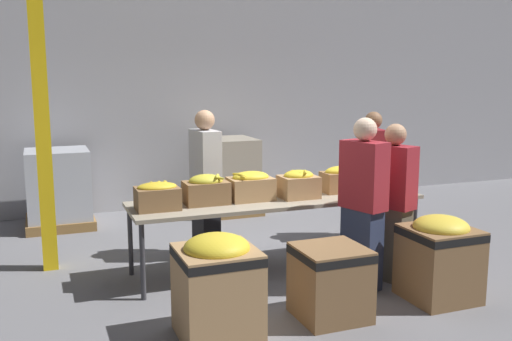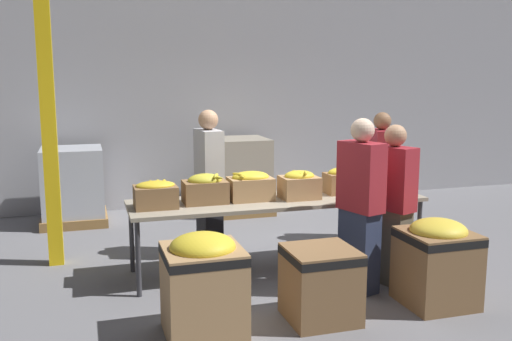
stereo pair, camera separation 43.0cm
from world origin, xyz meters
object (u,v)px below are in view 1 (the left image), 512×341
object	(u,v)px
donation_bin_0	(217,283)
pallet_stack_1	(59,189)
donation_bin_2	(439,255)
banana_box_2	(251,186)
banana_box_4	(342,178)
volunteer_0	(206,185)
support_pillar	(40,85)
volunteer_2	(363,205)
pallet_stack_0	(226,176)
donation_bin_1	(330,280)
volunteer_3	(393,204)
banana_box_0	(157,195)
sorting_table	(277,202)
banana_box_3	(299,184)
banana_box_5	(386,177)
volunteer_1	(372,176)
banana_box_1	(206,189)

from	to	relation	value
donation_bin_0	pallet_stack_1	bearing A→B (deg)	104.48
donation_bin_2	pallet_stack_1	world-z (taller)	pallet_stack_1
banana_box_2	banana_box_4	world-z (taller)	banana_box_2
volunteer_0	support_pillar	xyz separation A→B (m)	(-1.72, 0.19, 1.15)
volunteer_2	volunteer_0	bearing A→B (deg)	20.25
volunteer_2	banana_box_2	bearing A→B (deg)	28.12
pallet_stack_0	donation_bin_1	bearing A→B (deg)	-95.23
donation_bin_0	donation_bin_2	world-z (taller)	donation_bin_0
banana_box_2	volunteer_3	bearing A→B (deg)	-31.74
volunteer_0	donation_bin_0	size ratio (longest dim) A/B	2.00
banana_box_0	donation_bin_1	bearing A→B (deg)	-46.66
sorting_table	donation_bin_0	distance (m)	1.76
banana_box_3	volunteer_3	xyz separation A→B (m)	(0.73, -0.70, -0.13)
banana_box_5	volunteer_2	bearing A→B (deg)	-134.77
volunteer_3	donation_bin_1	xyz separation A→B (m)	(-1.03, -0.60, -0.46)
banana_box_0	banana_box_2	size ratio (longest dim) A/B	0.91
banana_box_3	volunteer_2	size ratio (longest dim) A/B	0.24
banana_box_2	volunteer_1	world-z (taller)	volunteer_1
sorting_table	volunteer_0	world-z (taller)	volunteer_0
donation_bin_2	donation_bin_0	bearing A→B (deg)	180.00
banana_box_0	banana_box_1	bearing A→B (deg)	7.25
volunteer_2	banana_box_1	bearing A→B (deg)	40.87
banana_box_5	volunteer_1	world-z (taller)	volunteer_1
banana_box_0	donation_bin_1	size ratio (longest dim) A/B	0.67
volunteer_1	donation_bin_2	bearing A→B (deg)	0.24
banana_box_3	volunteer_0	world-z (taller)	volunteer_0
banana_box_2	volunteer_2	bearing A→B (deg)	-44.85
banana_box_5	pallet_stack_1	bearing A→B (deg)	142.19
volunteer_2	volunteer_3	bearing A→B (deg)	-96.39
banana_box_2	support_pillar	distance (m)	2.44
banana_box_2	pallet_stack_1	bearing A→B (deg)	124.64
banana_box_1	volunteer_3	bearing A→B (deg)	-23.79
banana_box_3	donation_bin_2	distance (m)	1.64
volunteer_3	banana_box_0	bearing A→B (deg)	52.57
banana_box_2	volunteer_2	world-z (taller)	volunteer_2
banana_box_1	donation_bin_1	xyz separation A→B (m)	(0.71, -1.37, -0.60)
volunteer_0	pallet_stack_1	world-z (taller)	volunteer_0
volunteer_1	banana_box_1	bearing A→B (deg)	-60.01
banana_box_3	pallet_stack_1	bearing A→B (deg)	130.79
volunteer_0	volunteer_2	world-z (taller)	volunteer_0
banana_box_3	volunteer_1	distance (m)	1.56
volunteer_0	banana_box_1	bearing A→B (deg)	-20.92
volunteer_3	banana_box_3	bearing A→B (deg)	26.01
volunteer_0	volunteer_1	bearing A→B (deg)	83.89
banana_box_1	donation_bin_2	size ratio (longest dim) A/B	0.56
banana_box_3	volunteer_3	distance (m)	1.02
banana_box_1	banana_box_3	bearing A→B (deg)	-3.92
sorting_table	donation_bin_0	xyz separation A→B (m)	(-1.10, -1.35, -0.29)
banana_box_2	volunteer_2	distance (m)	1.21
banana_box_1	banana_box_0	bearing A→B (deg)	-172.75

